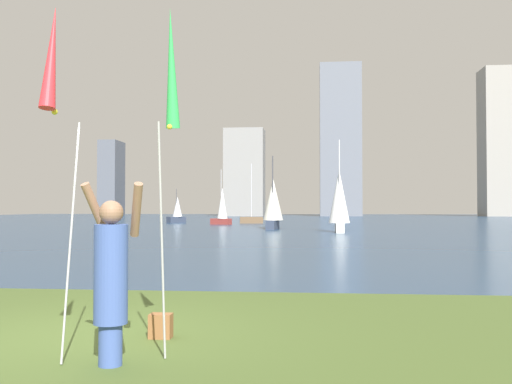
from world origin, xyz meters
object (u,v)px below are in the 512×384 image
Objects in this scene: kite_flag_right at (171,75)px; sailboat_4 at (339,199)px; bag at (161,326)px; sailboat_1 at (273,203)px; sailboat_2 at (177,211)px; sailboat_0 at (222,208)px; kite_flag_left at (52,67)px; sailboat_3 at (251,219)px; person at (111,275)px.

kite_flag_right is 0.65× the size of sailboat_4.
kite_flag_right reaches higher than bag.
sailboat_1 reaches higher than sailboat_2.
sailboat_2 is at bearing 136.00° from sailboat_0.
kite_flag_left is 36.28m from sailboat_1.
sailboat_4 reaches higher than sailboat_1.
sailboat_4 reaches higher than sailboat_3.
sailboat_3 is at bearing 102.55° from sailboat_1.
sailboat_0 is at bearing 118.17° from sailboat_1.
sailboat_1 is at bearing -54.70° from sailboat_2.
kite_flag_left is at bearing -113.85° from bag.
sailboat_0 is 7.66m from sailboat_2.
sailboat_4 is at bearing 82.06° from kite_flag_left.
sailboat_3 is (-3.05, 13.68, -1.52)m from sailboat_1.
sailboat_4 is at bearing 82.96° from bag.
kite_flag_left reaches higher than bag.
sailboat_4 is (4.36, 31.30, -0.91)m from kite_flag_left.
kite_flag_left is 1.04× the size of sailboat_2.
sailboat_3 is at bearing 94.68° from bag.
kite_flag_left is 1.29m from kite_flag_right.
sailboat_1 is at bearing 91.97° from kite_flag_right.
kite_flag_right is (0.99, 0.83, 0.09)m from kite_flag_left.
kite_flag_left is (-0.50, -0.33, 2.08)m from person.
kite_flag_right is 35.47m from sailboat_1.
person is 6.31× the size of bag.
sailboat_0 is (-6.62, 45.52, -1.53)m from kite_flag_right.
person is 49.76m from sailboat_3.
sailboat_4 reaches higher than bag.
kite_flag_right is 52.30m from sailboat_2.
sailboat_4 reaches higher than kite_flag_right.
sailboat_0 reaches higher than kite_flag_right.
kite_flag_left is 0.61× the size of sailboat_4.
person is 2.28m from kite_flag_right.
kite_flag_left is at bearing -77.83° from sailboat_2.
person is at bearing -85.65° from sailboat_3.
kite_flag_right is at bearing 46.51° from person.
kite_flag_left is at bearing -86.25° from sailboat_3.
bag is (0.69, 1.56, -2.86)m from kite_flag_left.
sailboat_2 is at bearing 103.28° from bag.
kite_flag_left is 31.62m from sailboat_4.
sailboat_0 is at bearing 98.28° from kite_flag_right.
kite_flag_right is at bearing -88.03° from sailboat_1.
sailboat_2 is (-11.14, 51.67, -1.79)m from kite_flag_left.
sailboat_4 reaches higher than kite_flag_left.
kite_flag_right is 0.71× the size of sailboat_1.
sailboat_0 is 0.86× the size of sailboat_3.
kite_flag_right is at bearing -76.58° from sailboat_2.
sailboat_4 is at bearing 83.68° from kite_flag_right.
sailboat_3 is at bearing 112.28° from sailboat_4.
sailboat_2 is at bearing 127.27° from sailboat_4.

